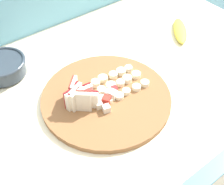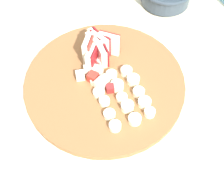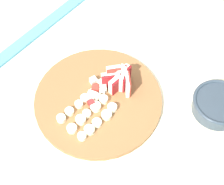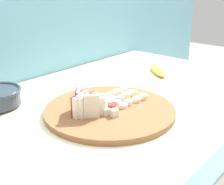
% 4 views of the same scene
% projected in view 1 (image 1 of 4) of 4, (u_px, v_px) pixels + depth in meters
% --- Properties ---
extents(tiled_countertop, '(1.15, 0.75, 0.88)m').
position_uv_depth(tiled_countertop, '(118.00, 162.00, 1.19)').
color(tiled_countertop, beige).
rests_on(tiled_countertop, ground).
extents(tile_backsplash, '(2.40, 0.04, 1.28)m').
position_uv_depth(tile_backsplash, '(60.00, 71.00, 1.27)').
color(tile_backsplash, '#6BADC6').
rests_on(tile_backsplash, ground).
extents(cutting_board, '(0.35, 0.35, 0.02)m').
position_uv_depth(cutting_board, '(106.00, 98.00, 0.83)').
color(cutting_board, brown).
rests_on(cutting_board, tiled_countertop).
extents(apple_wedge_fan, '(0.08, 0.09, 0.06)m').
position_uv_depth(apple_wedge_fan, '(79.00, 97.00, 0.78)').
color(apple_wedge_fan, '#B22D23').
rests_on(apple_wedge_fan, cutting_board).
extents(apple_dice_pile, '(0.10, 0.08, 0.02)m').
position_uv_depth(apple_dice_pile, '(105.00, 98.00, 0.80)').
color(apple_dice_pile, '#A32323').
rests_on(apple_dice_pile, cutting_board).
extents(banana_slice_rows, '(0.15, 0.11, 0.02)m').
position_uv_depth(banana_slice_rows, '(119.00, 82.00, 0.85)').
color(banana_slice_rows, white).
rests_on(banana_slice_rows, cutting_board).
extents(ceramic_bowl, '(0.14, 0.14, 0.05)m').
position_uv_depth(ceramic_bowl, '(2.00, 67.00, 0.88)').
color(ceramic_bowl, '#2D3842').
rests_on(ceramic_bowl, tiled_countertop).
extents(banana_peel, '(0.14, 0.15, 0.02)m').
position_uv_depth(banana_peel, '(180.00, 31.00, 1.05)').
color(banana_peel, gold).
rests_on(banana_peel, tiled_countertop).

